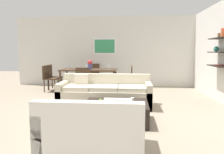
{
  "coord_description": "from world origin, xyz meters",
  "views": [
    {
      "loc": [
        0.68,
        -5.21,
        1.4
      ],
      "look_at": [
        0.19,
        0.2,
        0.75
      ],
      "focal_mm": 35.97,
      "sensor_mm": 36.0,
      "label": 1
    }
  ],
  "objects_px": {
    "dining_chair_head": "(93,74)",
    "loveseat_white": "(93,130)",
    "dining_chair_foot": "(84,79)",
    "dining_chair_left_far": "(53,75)",
    "dining_chair_right_near": "(128,77)",
    "wine_glass_left_near": "(68,65)",
    "decorative_bowl": "(116,101)",
    "centerpiece_vase": "(90,65)",
    "coffee_table": "(116,112)",
    "wine_glass_right_near": "(109,66)",
    "sofa_beige": "(105,94)",
    "apple_on_coffee_table": "(101,101)",
    "candle_jar": "(132,100)",
    "dining_table": "(89,71)",
    "dining_chair_left_near": "(49,77)",
    "wine_glass_foot": "(87,66)",
    "wine_glass_head": "(91,65)"
  },
  "relations": [
    {
      "from": "loveseat_white",
      "to": "dining_chair_right_near",
      "type": "relative_size",
      "value": 1.6
    },
    {
      "from": "coffee_table",
      "to": "dining_chair_head",
      "type": "height_order",
      "value": "dining_chair_head"
    },
    {
      "from": "loveseat_white",
      "to": "candle_jar",
      "type": "relative_size",
      "value": 17.53
    },
    {
      "from": "sofa_beige",
      "to": "dining_chair_right_near",
      "type": "distance_m",
      "value": 1.93
    },
    {
      "from": "loveseat_white",
      "to": "dining_chair_left_near",
      "type": "relative_size",
      "value": 1.6
    },
    {
      "from": "dining_table",
      "to": "dining_chair_left_far",
      "type": "bearing_deg",
      "value": 171.52
    },
    {
      "from": "dining_chair_foot",
      "to": "wine_glass_head",
      "type": "xyz_separation_m",
      "value": [
        -0.0,
        1.25,
        0.35
      ]
    },
    {
      "from": "loveseat_white",
      "to": "dining_chair_foot",
      "type": "height_order",
      "value": "dining_chair_foot"
    },
    {
      "from": "dining_chair_foot",
      "to": "wine_glass_left_near",
      "type": "xyz_separation_m",
      "value": [
        -0.7,
        0.75,
        0.38
      ]
    },
    {
      "from": "wine_glass_left_near",
      "to": "coffee_table",
      "type": "bearing_deg",
      "value": -59.53
    },
    {
      "from": "dining_chair_foot",
      "to": "wine_glass_right_near",
      "type": "bearing_deg",
      "value": 46.79
    },
    {
      "from": "dining_chair_left_near",
      "to": "wine_glass_right_near",
      "type": "xyz_separation_m",
      "value": [
        2.06,
        0.09,
        0.37
      ]
    },
    {
      "from": "loveseat_white",
      "to": "decorative_bowl",
      "type": "xyz_separation_m",
      "value": [
        0.23,
        1.24,
        0.13
      ]
    },
    {
      "from": "dining_chair_left_far",
      "to": "wine_glass_right_near",
      "type": "distance_m",
      "value": 2.12
    },
    {
      "from": "wine_glass_foot",
      "to": "candle_jar",
      "type": "bearing_deg",
      "value": -61.71
    },
    {
      "from": "candle_jar",
      "to": "dining_chair_left_far",
      "type": "height_order",
      "value": "dining_chair_left_far"
    },
    {
      "from": "candle_jar",
      "to": "dining_chair_head",
      "type": "distance_m",
      "value": 4.3
    },
    {
      "from": "dining_chair_right_near",
      "to": "dining_chair_left_near",
      "type": "bearing_deg",
      "value": 180.0
    },
    {
      "from": "wine_glass_head",
      "to": "wine_glass_left_near",
      "type": "bearing_deg",
      "value": -144.34
    },
    {
      "from": "dining_chair_left_near",
      "to": "apple_on_coffee_table",
      "type": "bearing_deg",
      "value": -54.26
    },
    {
      "from": "wine_glass_left_near",
      "to": "wine_glass_foot",
      "type": "height_order",
      "value": "wine_glass_foot"
    },
    {
      "from": "dining_chair_foot",
      "to": "dining_chair_left_far",
      "type": "xyz_separation_m",
      "value": [
        -1.36,
        1.06,
        0.0
      ]
    },
    {
      "from": "sofa_beige",
      "to": "apple_on_coffee_table",
      "type": "xyz_separation_m",
      "value": [
        0.07,
        -1.27,
        0.13
      ]
    },
    {
      "from": "dining_chair_head",
      "to": "wine_glass_left_near",
      "type": "relative_size",
      "value": 4.82
    },
    {
      "from": "decorative_bowl",
      "to": "dining_chair_left_near",
      "type": "bearing_deg",
      "value": 128.73
    },
    {
      "from": "dining_chair_left_near",
      "to": "wine_glass_foot",
      "type": "relative_size",
      "value": 4.61
    },
    {
      "from": "dining_chair_left_far",
      "to": "wine_glass_head",
      "type": "bearing_deg",
      "value": 7.87
    },
    {
      "from": "coffee_table",
      "to": "centerpiece_vase",
      "type": "xyz_separation_m",
      "value": [
        -1.13,
        3.25,
        0.72
      ]
    },
    {
      "from": "centerpiece_vase",
      "to": "dining_chair_left_near",
      "type": "bearing_deg",
      "value": -174.13
    },
    {
      "from": "loveseat_white",
      "to": "decorative_bowl",
      "type": "distance_m",
      "value": 1.27
    },
    {
      "from": "sofa_beige",
      "to": "dining_chair_head",
      "type": "height_order",
      "value": "dining_chair_head"
    },
    {
      "from": "sofa_beige",
      "to": "dining_chair_left_far",
      "type": "bearing_deg",
      "value": 134.01
    },
    {
      "from": "decorative_bowl",
      "to": "centerpiece_vase",
      "type": "bearing_deg",
      "value": 108.82
    },
    {
      "from": "sofa_beige",
      "to": "wine_glass_left_near",
      "type": "relative_size",
      "value": 12.57
    },
    {
      "from": "dining_table",
      "to": "dining_chair_left_far",
      "type": "height_order",
      "value": "dining_chair_left_far"
    },
    {
      "from": "wine_glass_foot",
      "to": "dining_chair_left_far",
      "type": "bearing_deg",
      "value": 156.41
    },
    {
      "from": "dining_chair_right_near",
      "to": "dining_chair_foot",
      "type": "bearing_deg",
      "value": -154.31
    },
    {
      "from": "sofa_beige",
      "to": "dining_chair_left_near",
      "type": "distance_m",
      "value": 2.85
    },
    {
      "from": "dining_chair_head",
      "to": "loveseat_white",
      "type": "bearing_deg",
      "value": -80.19
    },
    {
      "from": "sofa_beige",
      "to": "wine_glass_foot",
      "type": "distance_m",
      "value": 1.93
    },
    {
      "from": "dining_chair_foot",
      "to": "dining_chair_right_near",
      "type": "distance_m",
      "value": 1.51
    },
    {
      "from": "coffee_table",
      "to": "candle_jar",
      "type": "bearing_deg",
      "value": 23.69
    },
    {
      "from": "dining_table",
      "to": "wine_glass_left_near",
      "type": "bearing_deg",
      "value": -170.95
    },
    {
      "from": "dining_chair_right_near",
      "to": "wine_glass_left_near",
      "type": "bearing_deg",
      "value": 177.46
    },
    {
      "from": "candle_jar",
      "to": "apple_on_coffee_table",
      "type": "relative_size",
      "value": 1.05
    },
    {
      "from": "dining_chair_foot",
      "to": "wine_glass_head",
      "type": "bearing_deg",
      "value": 90.0
    },
    {
      "from": "sofa_beige",
      "to": "wine_glass_left_near",
      "type": "height_order",
      "value": "wine_glass_left_near"
    },
    {
      "from": "dining_chair_head",
      "to": "centerpiece_vase",
      "type": "height_order",
      "value": "centerpiece_vase"
    },
    {
      "from": "dining_chair_foot",
      "to": "dining_chair_right_near",
      "type": "xyz_separation_m",
      "value": [
        1.36,
        0.66,
        0.0
      ]
    },
    {
      "from": "dining_chair_left_far",
      "to": "wine_glass_right_near",
      "type": "height_order",
      "value": "wine_glass_right_near"
    }
  ]
}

